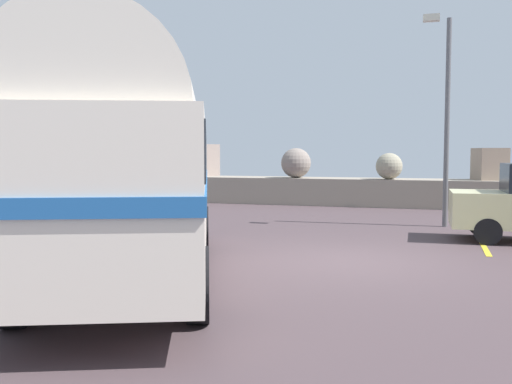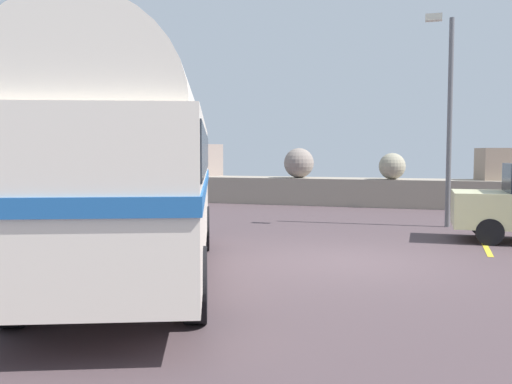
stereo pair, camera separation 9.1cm
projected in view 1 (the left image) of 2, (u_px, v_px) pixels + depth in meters
ground at (350, 262)px, 11.01m from camera, size 32.00×26.00×0.02m
breakwater at (385, 188)px, 22.27m from camera, size 31.36×2.21×2.50m
vintage_coach at (133, 158)px, 9.38m from camera, size 5.50×8.84×3.70m
lamp_post at (445, 109)px, 15.83m from camera, size 0.77×0.79×5.89m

